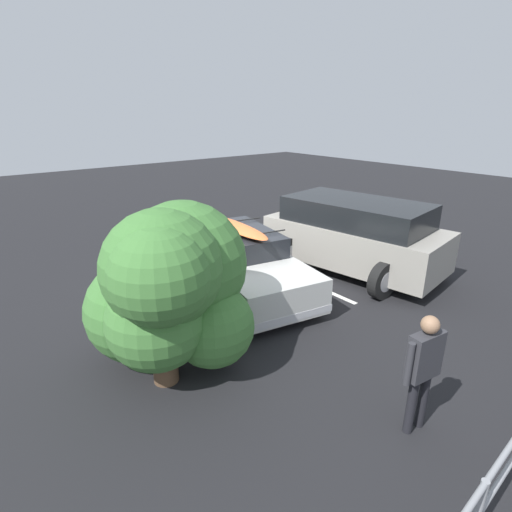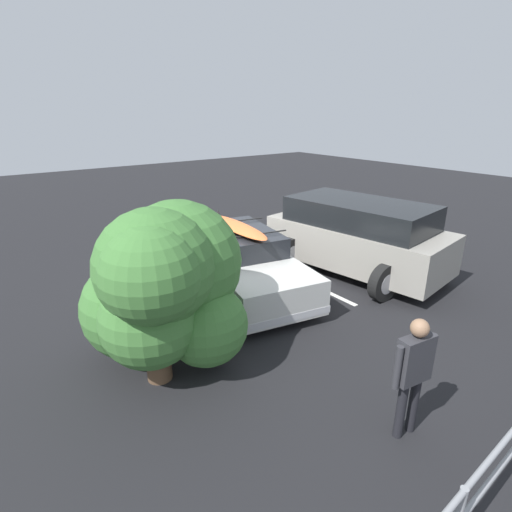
# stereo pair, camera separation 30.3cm
# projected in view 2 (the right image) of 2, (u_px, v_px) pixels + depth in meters

# --- Properties ---
(ground_plane) EXTENTS (44.00, 44.00, 0.02)m
(ground_plane) POSITION_uv_depth(u_px,v_px,m) (239.00, 285.00, 9.29)
(ground_plane) COLOR black
(ground_plane) RESTS_ON ground
(parking_stripe) EXTENTS (0.12, 4.36, 0.00)m
(parking_stripe) POSITION_uv_depth(u_px,v_px,m) (288.00, 273.00, 9.95)
(parking_stripe) COLOR silver
(parking_stripe) RESTS_ON ground
(sedan_car) EXTENTS (2.98, 4.71, 1.61)m
(sedan_car) POSITION_uv_depth(u_px,v_px,m) (239.00, 261.00, 8.95)
(sedan_car) COLOR silver
(sedan_car) RESTS_ON ground
(suv_car) EXTENTS (3.13, 4.63, 1.80)m
(suv_car) POSITION_uv_depth(u_px,v_px,m) (357.00, 236.00, 9.75)
(suv_car) COLOR #9E998E
(suv_car) RESTS_ON ground
(person_bystander) EXTENTS (0.62, 0.25, 1.62)m
(person_bystander) POSITION_uv_depth(u_px,v_px,m) (413.00, 368.00, 4.71)
(person_bystander) COLOR black
(person_bystander) RESTS_ON ground
(bush_near_left) EXTENTS (2.45, 2.60, 2.65)m
(bush_near_left) POSITION_uv_depth(u_px,v_px,m) (162.00, 286.00, 5.87)
(bush_near_left) COLOR brown
(bush_near_left) RESTS_ON ground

